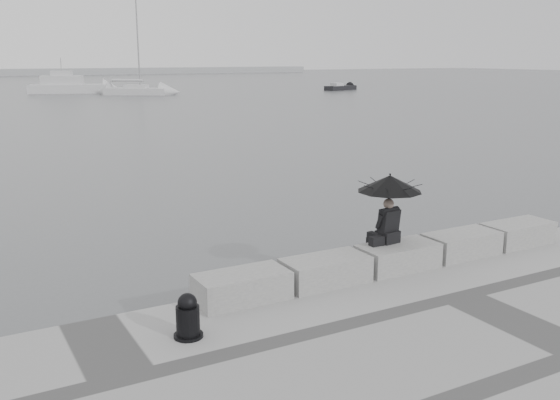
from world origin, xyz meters
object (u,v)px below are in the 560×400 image
seated_person (390,192)px  sailboat_right (136,90)px  motor_cruiser (71,86)px  small_motorboat (340,88)px  mooring_bollard (188,319)px

seated_person → sailboat_right: 68.25m
motor_cruiser → small_motorboat: bearing=2.0°
sailboat_right → motor_cruiser: sailboat_right is taller
seated_person → small_motorboat: seated_person is taller
mooring_bollard → small_motorboat: mooring_bollard is taller
mooring_bollard → sailboat_right: (19.11, 67.83, -0.27)m
sailboat_right → motor_cruiser: bearing=167.5°
motor_cruiser → small_motorboat: 35.83m
small_motorboat → motor_cruiser: bearing=146.9°
seated_person → small_motorboat: (42.37, 63.43, -1.71)m
sailboat_right → small_motorboat: sailboat_right is taller
motor_cruiser → mooring_bollard: bearing=-80.5°
seated_person → small_motorboat: bearing=50.3°
seated_person → motor_cruiser: size_ratio=0.13×
seated_person → small_motorboat: 76.30m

